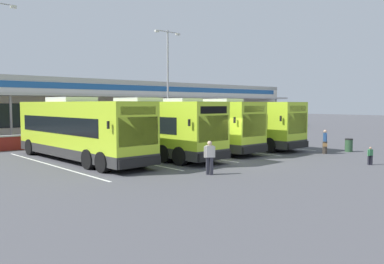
{
  "coord_description": "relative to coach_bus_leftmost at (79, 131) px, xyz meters",
  "views": [
    {
      "loc": [
        -17.09,
        -15.31,
        3.39
      ],
      "look_at": [
        -0.48,
        3.0,
        1.6
      ],
      "focal_mm": 36.79,
      "sensor_mm": 36.0,
      "label": 1
    }
  ],
  "objects": [
    {
      "name": "red_barrier_wall",
      "position": [
        6.39,
        8.06,
        -1.23
      ],
      "size": [
        60.0,
        0.4,
        1.1
      ],
      "color": "maroon",
      "rests_on": "ground"
    },
    {
      "name": "pedestrian_with_handbag",
      "position": [
        13.71,
        -8.22,
        -0.93
      ],
      "size": [
        0.62,
        0.49,
        1.62
      ],
      "color": "#4C4238",
      "rests_on": "ground"
    },
    {
      "name": "coach_bus_left_centre",
      "position": [
        4.28,
        -0.86,
        0.0
      ],
      "size": [
        3.04,
        12.19,
        3.78
      ],
      "color": "#B7DB2D",
      "rests_on": "ground"
    },
    {
      "name": "lamp_post_centre",
      "position": [
        15.29,
        10.66,
        4.5
      ],
      "size": [
        3.24,
        0.28,
        11.0
      ],
      "color": "#9E9EA3",
      "rests_on": "ground"
    },
    {
      "name": "bay_stripe_mid_west",
      "position": [
        6.39,
        -0.44,
        -1.78
      ],
      "size": [
        0.14,
        13.0,
        0.01
      ],
      "primitive_type": "cube",
      "color": "silver",
      "rests_on": "ground"
    },
    {
      "name": "bay_stripe_west",
      "position": [
        2.19,
        -0.44,
        -1.78
      ],
      "size": [
        0.14,
        13.0,
        0.01
      ],
      "primitive_type": "cube",
      "color": "silver",
      "rests_on": "ground"
    },
    {
      "name": "bay_stripe_centre",
      "position": [
        10.59,
        -0.44,
        -1.78
      ],
      "size": [
        0.14,
        13.0,
        0.01
      ],
      "primitive_type": "cube",
      "color": "silver",
      "rests_on": "ground"
    },
    {
      "name": "coach_bus_right_centre",
      "position": [
        12.59,
        -0.7,
        0.0
      ],
      "size": [
        3.04,
        12.19,
        3.78
      ],
      "color": "#B7DB2D",
      "rests_on": "ground"
    },
    {
      "name": "terminal_building",
      "position": [
        6.39,
        20.47,
        1.23
      ],
      "size": [
        70.0,
        13.0,
        6.0
      ],
      "color": "beige",
      "rests_on": "ground"
    },
    {
      "name": "bay_stripe_far_west",
      "position": [
        -2.01,
        -0.44,
        -1.78
      ],
      "size": [
        0.14,
        13.0,
        0.01
      ],
      "primitive_type": "cube",
      "color": "silver",
      "rests_on": "ground"
    },
    {
      "name": "bay_stripe_mid_east",
      "position": [
        14.79,
        -0.44,
        -1.78
      ],
      "size": [
        0.14,
        13.0,
        0.01
      ],
      "primitive_type": "cube",
      "color": "silver",
      "rests_on": "ground"
    },
    {
      "name": "ground_plane",
      "position": [
        6.39,
        -6.44,
        -1.79
      ],
      "size": [
        200.0,
        200.0,
        0.0
      ],
      "primitive_type": "plane",
      "color": "#4C4C51"
    },
    {
      "name": "coach_bus_centre",
      "position": [
        8.47,
        -0.27,
        0.0
      ],
      "size": [
        3.04,
        12.19,
        3.78
      ],
      "color": "#B7DB2D",
      "rests_on": "ground"
    },
    {
      "name": "pedestrian_in_dark_coat",
      "position": [
        2.41,
        -8.55,
        -0.91
      ],
      "size": [
        0.5,
        0.41,
        1.62
      ],
      "color": "#33333D",
      "rests_on": "ground"
    },
    {
      "name": "pedestrian_child",
      "position": [
        11.1,
        -12.4,
        -1.24
      ],
      "size": [
        0.33,
        0.25,
        1.0
      ],
      "color": "black",
      "rests_on": "ground"
    },
    {
      "name": "litter_bin",
      "position": [
        16.02,
        -8.77,
        -1.32
      ],
      "size": [
        0.54,
        0.54,
        0.93
      ],
      "color": "#2D5133",
      "rests_on": "ground"
    },
    {
      "name": "coach_bus_leftmost",
      "position": [
        0.0,
        0.0,
        0.0
      ],
      "size": [
        3.04,
        12.19,
        3.78
      ],
      "color": "#B7DB2D",
      "rests_on": "ground"
    }
  ]
}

